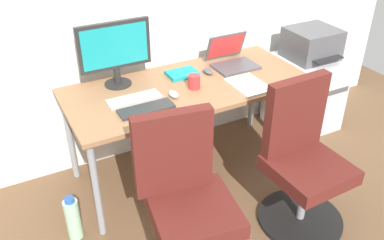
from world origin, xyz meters
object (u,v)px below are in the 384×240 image
object	(u,v)px
office_chair_left	(187,205)
open_laptop	(231,58)
side_cabinet	(304,92)
coffee_mug	(194,82)
office_chair_right	(302,163)
printer	(312,44)
desktop_monitor	(115,50)
water_bottle_on_floor	(73,218)

from	to	relation	value
office_chair_left	open_laptop	bearing A→B (deg)	47.26
side_cabinet	office_chair_left	bearing A→B (deg)	-151.05
open_laptop	coffee_mug	world-z (taller)	open_laptop
office_chair_right	open_laptop	world-z (taller)	office_chair_right
printer	open_laptop	world-z (taller)	open_laptop
open_laptop	coffee_mug	distance (m)	0.46
office_chair_left	coffee_mug	distance (m)	0.87
side_cabinet	printer	xyz separation A→B (m)	(0.00, -0.00, 0.44)
side_cabinet	coffee_mug	world-z (taller)	coffee_mug
office_chair_left	side_cabinet	world-z (taller)	office_chair_left
open_laptop	printer	bearing A→B (deg)	-2.32
coffee_mug	open_laptop	bearing A→B (deg)	25.87
desktop_monitor	coffee_mug	bearing A→B (deg)	-33.33
office_chair_left	water_bottle_on_floor	bearing A→B (deg)	137.73
office_chair_right	open_laptop	distance (m)	0.96
office_chair_right	desktop_monitor	size ratio (longest dim) A/B	1.96
printer	desktop_monitor	xyz separation A→B (m)	(-1.58, 0.11, 0.21)
office_chair_left	open_laptop	distance (m)	1.27
office_chair_right	printer	size ratio (longest dim) A/B	2.35
open_laptop	office_chair_left	bearing A→B (deg)	-132.74
office_chair_left	open_laptop	world-z (taller)	office_chair_left
water_bottle_on_floor	office_chair_right	bearing A→B (deg)	-20.06
office_chair_left	desktop_monitor	world-z (taller)	desktop_monitor
printer	coffee_mug	distance (m)	1.17
office_chair_left	coffee_mug	bearing A→B (deg)	59.33
coffee_mug	printer	bearing A→B (deg)	8.46
open_laptop	water_bottle_on_floor	bearing A→B (deg)	-163.10
water_bottle_on_floor	desktop_monitor	bearing A→B (deg)	43.79
side_cabinet	printer	distance (m)	0.44
office_chair_left	desktop_monitor	bearing A→B (deg)	91.00
office_chair_right	coffee_mug	world-z (taller)	office_chair_right
office_chair_right	printer	world-z (taller)	office_chair_right
side_cabinet	open_laptop	bearing A→B (deg)	177.75
water_bottle_on_floor	open_laptop	bearing A→B (deg)	16.90
office_chair_left	water_bottle_on_floor	distance (m)	0.77
open_laptop	coffee_mug	bearing A→B (deg)	-154.13
side_cabinet	coffee_mug	size ratio (longest dim) A/B	6.87
side_cabinet	desktop_monitor	bearing A→B (deg)	176.06
coffee_mug	side_cabinet	bearing A→B (deg)	8.51
side_cabinet	open_laptop	size ratio (longest dim) A/B	2.04
side_cabinet	office_chair_right	bearing A→B (deg)	-131.92
water_bottle_on_floor	desktop_monitor	distance (m)	1.08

